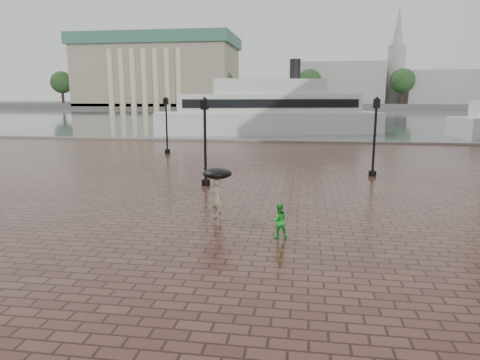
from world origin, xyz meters
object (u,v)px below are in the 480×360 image
object	(u,v)px
adult_pedestrian	(217,199)
ferry_near	(268,112)
street_lamps	(240,132)
child_pedestrian	(279,221)

from	to	relation	value
adult_pedestrian	ferry_near	distance (m)	37.84
adult_pedestrian	ferry_near	size ratio (longest dim) A/B	0.05
street_lamps	child_pedestrian	bearing A→B (deg)	-76.02
street_lamps	ferry_near	distance (m)	26.45
child_pedestrian	ferry_near	world-z (taller)	ferry_near
street_lamps	child_pedestrian	size ratio (longest dim) A/B	13.32
street_lamps	ferry_near	bearing A→B (deg)	91.13
street_lamps	adult_pedestrian	size ratio (longest dim) A/B	10.05
child_pedestrian	ferry_near	bearing A→B (deg)	-100.99
adult_pedestrian	ferry_near	xyz separation A→B (m)	(-1.38, 37.76, 1.93)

